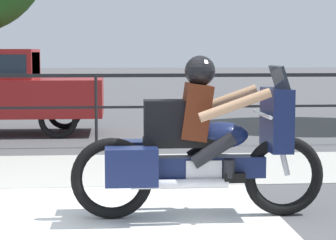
% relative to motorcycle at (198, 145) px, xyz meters
% --- Properties ---
extents(sidewalk_band, '(44.00, 2.40, 0.01)m').
position_rel_motorcycle_xyz_m(sidewalk_band, '(-1.09, 2.66, -0.69)').
color(sidewalk_band, '#A8A59E').
rests_on(sidewalk_band, ground).
extents(fence_railing, '(36.00, 0.05, 1.23)m').
position_rel_motorcycle_xyz_m(fence_railing, '(-1.09, 4.65, 0.27)').
color(fence_railing, black).
rests_on(fence_railing, ground).
extents(motorcycle, '(2.44, 0.76, 1.55)m').
position_rel_motorcycle_xyz_m(motorcycle, '(0.00, 0.00, 0.00)').
color(motorcycle, black).
rests_on(motorcycle, ground).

